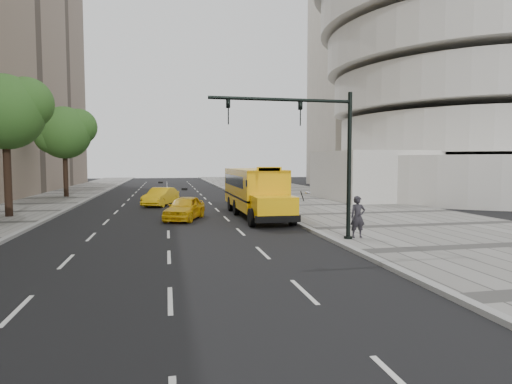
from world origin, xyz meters
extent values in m
plane|color=black|center=(0.00, 0.00, 0.00)|extent=(140.00, 140.00, 0.00)
cube|color=gray|center=(12.00, 0.00, 0.07)|extent=(12.00, 140.00, 0.15)
cube|color=gray|center=(6.00, 0.00, 0.07)|extent=(0.30, 140.00, 0.15)
cube|color=gray|center=(-8.00, 0.00, 0.07)|extent=(0.30, 140.00, 0.15)
cylinder|color=silver|center=(30.00, 14.00, 2.00)|extent=(32.00, 32.00, 4.00)
cylinder|color=silver|center=(30.00, 14.00, 6.10)|extent=(26.00, 26.00, 3.60)
cylinder|color=silver|center=(30.00, 14.00, 10.30)|extent=(27.60, 27.60, 3.60)
cylinder|color=silver|center=(30.00, 14.00, 14.50)|extent=(29.20, 29.20, 3.60)
cylinder|color=silver|center=(30.00, 14.00, 18.70)|extent=(30.80, 30.80, 3.60)
cube|color=beige|center=(28.00, 34.00, 17.50)|extent=(14.00, 12.00, 35.00)
cube|color=silver|center=(17.00, 10.00, 2.20)|extent=(8.00, 10.00, 4.40)
cylinder|color=black|center=(-10.50, 2.80, 2.87)|extent=(0.44, 0.44, 5.74)
sphere|color=#28541C|center=(-10.50, 2.80, 6.46)|extent=(4.51, 4.51, 4.51)
sphere|color=#28541C|center=(-9.37, 3.10, 7.06)|extent=(3.16, 3.16, 3.16)
cylinder|color=black|center=(-10.50, 18.06, 2.78)|extent=(0.44, 0.44, 5.55)
sphere|color=#28541C|center=(-10.50, 18.06, 6.25)|extent=(4.94, 4.94, 4.94)
sphere|color=#28541C|center=(-9.27, 18.36, 6.85)|extent=(3.46, 3.46, 3.46)
sphere|color=#28541C|center=(-11.49, 17.66, 5.85)|extent=(3.21, 3.21, 3.21)
cube|color=#FFB60A|center=(4.50, 1.69, 1.77)|extent=(2.50, 9.00, 2.45)
cube|color=#FFB60A|center=(4.50, -3.81, 1.10)|extent=(2.20, 2.00, 1.10)
cube|color=black|center=(4.50, -4.69, 0.55)|extent=(2.38, 0.25, 0.35)
cube|color=black|center=(4.50, 1.69, 1.25)|extent=(2.52, 9.00, 0.12)
cube|color=black|center=(4.50, -2.75, 2.25)|extent=(2.05, 0.10, 0.90)
cube|color=black|center=(4.50, 2.19, 2.25)|extent=(2.52, 7.50, 0.70)
cube|color=#FFB60A|center=(4.50, -2.76, 3.05)|extent=(1.40, 0.12, 0.28)
ellipsoid|color=silver|center=(6.02, -5.21, 1.90)|extent=(0.32, 0.32, 0.14)
cylinder|color=black|center=(5.78, -4.99, 1.70)|extent=(0.36, 0.47, 0.58)
cylinder|color=black|center=(3.37, -3.51, 0.50)|extent=(0.30, 1.00, 1.00)
cylinder|color=black|center=(5.63, -3.51, 0.50)|extent=(0.30, 1.00, 1.00)
cylinder|color=black|center=(3.37, 1.69, 0.50)|extent=(0.30, 1.00, 1.00)
cylinder|color=black|center=(5.63, 1.69, 0.50)|extent=(0.30, 1.00, 1.00)
cylinder|color=black|center=(3.37, 4.19, 0.50)|extent=(0.30, 1.00, 1.00)
cylinder|color=black|center=(5.63, 4.19, 0.50)|extent=(0.30, 1.00, 1.00)
imported|color=gold|center=(-0.01, 0.11, 0.71)|extent=(2.99, 4.51, 1.43)
imported|color=gold|center=(-1.52, 8.90, 0.71)|extent=(3.02, 4.59, 1.43)
imported|color=#252228|center=(7.10, -8.48, 1.06)|extent=(0.68, 0.46, 1.83)
cylinder|color=black|center=(6.60, -8.62, 3.20)|extent=(0.18, 0.18, 6.40)
cylinder|color=black|center=(6.60, -8.62, 0.12)|extent=(0.36, 0.36, 0.25)
cylinder|color=black|center=(3.60, -8.62, 6.00)|extent=(6.00, 0.14, 0.14)
imported|color=black|center=(4.40, -8.62, 5.45)|extent=(0.16, 0.20, 1.00)
imported|color=black|center=(1.40, -8.62, 5.45)|extent=(0.16, 0.20, 1.00)
camera|label=1|loc=(-1.04, -25.69, 3.45)|focal=30.00mm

